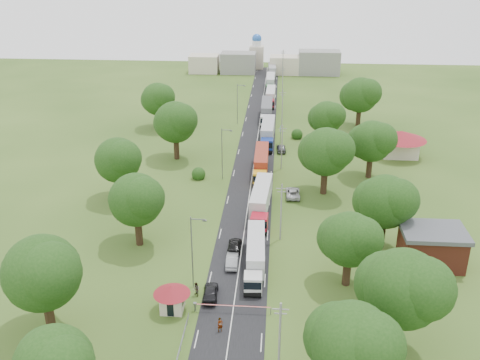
# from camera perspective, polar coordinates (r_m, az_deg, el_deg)

# --- Properties ---
(ground) EXTENTS (260.00, 260.00, 0.00)m
(ground) POSITION_cam_1_polar(r_m,az_deg,el_deg) (86.52, 0.68, -3.92)
(ground) COLOR #304C19
(ground) RESTS_ON ground
(road) EXTENTS (8.00, 200.00, 0.04)m
(road) POSITION_cam_1_polar(r_m,az_deg,el_deg) (104.68, 1.39, 1.08)
(road) COLOR black
(road) RESTS_ON ground
(boom_barrier) EXTENTS (9.22, 0.35, 1.18)m
(boom_barrier) POSITION_cam_1_polar(r_m,az_deg,el_deg) (64.93, -2.01, -13.28)
(boom_barrier) COLOR slate
(boom_barrier) RESTS_ON ground
(guard_booth) EXTENTS (4.40, 4.40, 3.45)m
(guard_booth) POSITION_cam_1_polar(r_m,az_deg,el_deg) (65.01, -7.27, -12.06)
(guard_booth) COLOR beige
(guard_booth) RESTS_ON ground
(info_sign) EXTENTS (0.12, 3.10, 4.10)m
(info_sign) POSITION_cam_1_polar(r_m,az_deg,el_deg) (117.62, 4.34, 5.11)
(info_sign) COLOR slate
(info_sign) RESTS_ON ground
(pole_0) EXTENTS (1.60, 0.24, 9.00)m
(pole_0) POSITION_cam_1_polar(r_m,az_deg,el_deg) (54.44, 4.24, -16.63)
(pole_0) COLOR gray
(pole_0) RESTS_ON ground
(pole_1) EXTENTS (1.60, 0.24, 9.00)m
(pole_1) POSITION_cam_1_polar(r_m,az_deg,el_deg) (78.03, 4.40, -3.34)
(pole_1) COLOR gray
(pole_1) RESTS_ON ground
(pole_2) EXTENTS (1.60, 0.24, 9.00)m
(pole_2) POSITION_cam_1_polar(r_m,az_deg,el_deg) (103.83, 4.49, 3.59)
(pole_2) COLOR gray
(pole_2) RESTS_ON ground
(pole_3) EXTENTS (1.60, 0.24, 9.00)m
(pole_3) POSITION_cam_1_polar(r_m,az_deg,el_deg) (130.54, 4.53, 7.72)
(pole_3) COLOR gray
(pole_3) RESTS_ON ground
(pole_4) EXTENTS (1.60, 0.24, 9.00)m
(pole_4) POSITION_cam_1_polar(r_m,az_deg,el_deg) (157.70, 4.57, 10.44)
(pole_4) COLOR gray
(pole_4) RESTS_ON ground
(pole_5) EXTENTS (1.60, 0.24, 9.00)m
(pole_5) POSITION_cam_1_polar(r_m,az_deg,el_deg) (185.11, 4.59, 12.36)
(pole_5) COLOR gray
(pole_5) RESTS_ON ground
(lamp_0) EXTENTS (2.03, 0.22, 10.00)m
(lamp_0) POSITION_cam_1_polar(r_m,az_deg,el_deg) (66.98, -5.03, -7.33)
(lamp_0) COLOR slate
(lamp_0) RESTS_ON ground
(lamp_1) EXTENTS (2.03, 0.22, 10.00)m
(lamp_1) POSITION_cam_1_polar(r_m,az_deg,el_deg) (98.42, -1.85, 3.06)
(lamp_1) COLOR slate
(lamp_1) RESTS_ON ground
(lamp_2) EXTENTS (2.03, 0.22, 10.00)m
(lamp_2) POSITION_cam_1_polar(r_m,az_deg,el_deg) (131.67, -0.23, 8.32)
(lamp_2) COLOR slate
(lamp_2) RESTS_ON ground
(tree_0) EXTENTS (8.80, 8.80, 11.07)m
(tree_0) POSITION_cam_1_polar(r_m,az_deg,el_deg) (51.14, 11.91, -16.55)
(tree_0) COLOR #382616
(tree_0) RESTS_ON ground
(tree_1) EXTENTS (9.60, 9.60, 12.05)m
(tree_1) POSITION_cam_1_polar(r_m,az_deg,el_deg) (58.18, 17.00, -10.91)
(tree_1) COLOR #382616
(tree_1) RESTS_ON ground
(tree_2) EXTENTS (8.00, 8.00, 10.10)m
(tree_2) POSITION_cam_1_polar(r_m,az_deg,el_deg) (68.15, 11.60, -6.17)
(tree_2) COLOR #382616
(tree_2) RESTS_ON ground
(tree_3) EXTENTS (8.80, 8.80, 11.07)m
(tree_3) POSITION_cam_1_polar(r_m,az_deg,el_deg) (77.66, 15.21, -2.20)
(tree_3) COLOR #382616
(tree_3) RESTS_ON ground
(tree_4) EXTENTS (9.60, 9.60, 12.05)m
(tree_4) POSITION_cam_1_polar(r_m,az_deg,el_deg) (92.93, 9.15, 3.03)
(tree_4) COLOR #382616
(tree_4) RESTS_ON ground
(tree_5) EXTENTS (8.80, 8.80, 11.07)m
(tree_5) POSITION_cam_1_polar(r_m,az_deg,el_deg) (101.77, 13.87, 4.07)
(tree_5) COLOR #382616
(tree_5) RESTS_ON ground
(tree_6) EXTENTS (8.00, 8.00, 10.10)m
(tree_6) POSITION_cam_1_polar(r_m,az_deg,el_deg) (117.13, 9.22, 6.64)
(tree_6) COLOR #382616
(tree_6) RESTS_ON ground
(tree_7) EXTENTS (9.60, 9.60, 12.05)m
(tree_7) POSITION_cam_1_polar(r_m,az_deg,el_deg) (132.26, 12.71, 8.85)
(tree_7) COLOR #382616
(tree_7) RESTS_ON ground
(tree_9) EXTENTS (9.60, 9.60, 12.05)m
(tree_9) POSITION_cam_1_polar(r_m,az_deg,el_deg) (61.87, -20.30, -9.18)
(tree_9) COLOR #382616
(tree_9) RESTS_ON ground
(tree_10) EXTENTS (8.80, 8.80, 11.07)m
(tree_10) POSITION_cam_1_polar(r_m,az_deg,el_deg) (76.95, -11.01, -2.02)
(tree_10) COLOR #382616
(tree_10) RESTS_ON ground
(tree_11) EXTENTS (8.80, 8.80, 11.07)m
(tree_11) POSITION_cam_1_polar(r_m,az_deg,el_deg) (92.09, -12.89, 2.12)
(tree_11) COLOR #382616
(tree_11) RESTS_ON ground
(tree_12) EXTENTS (9.60, 9.60, 12.05)m
(tree_12) POSITION_cam_1_polar(r_m,az_deg,el_deg) (108.79, -6.92, 6.17)
(tree_12) COLOR #382616
(tree_12) RESTS_ON ground
(tree_13) EXTENTS (8.80, 8.80, 11.07)m
(tree_13) POSITION_cam_1_polar(r_m,az_deg,el_deg) (129.41, -8.76, 8.55)
(tree_13) COLOR #382616
(tree_13) RESTS_ON ground
(house_brick) EXTENTS (8.60, 6.60, 5.20)m
(house_brick) POSITION_cam_1_polar(r_m,az_deg,el_deg) (77.53, 19.77, -6.67)
(house_brick) COLOR maroon
(house_brick) RESTS_ON ground
(house_cream) EXTENTS (10.08, 10.08, 5.80)m
(house_cream) POSITION_cam_1_polar(r_m,az_deg,el_deg) (115.45, 16.77, 4.15)
(house_cream) COLOR beige
(house_cream) RESTS_ON ground
(distant_town) EXTENTS (52.00, 8.00, 8.00)m
(distant_town) POSITION_cam_1_polar(r_m,az_deg,el_deg) (190.29, 3.10, 12.33)
(distant_town) COLOR gray
(distant_town) RESTS_ON ground
(church) EXTENTS (5.00, 5.00, 12.30)m
(church) POSITION_cam_1_polar(r_m,az_deg,el_deg) (197.96, 1.78, 13.34)
(church) COLOR beige
(church) RESTS_ON ground
(truck_0) EXTENTS (2.79, 13.80, 3.82)m
(truck_0) POSITION_cam_1_polar(r_m,az_deg,el_deg) (72.42, 1.66, -7.95)
(truck_0) COLOR silver
(truck_0) RESTS_ON ground
(truck_1) EXTENTS (3.42, 15.29, 4.22)m
(truck_1) POSITION_cam_1_polar(r_m,az_deg,el_deg) (86.68, 2.25, -2.24)
(truck_1) COLOR #AB1325
(truck_1) RESTS_ON ground
(truck_2) EXTENTS (2.60, 14.68, 4.07)m
(truck_2) POSITION_cam_1_polar(r_m,az_deg,el_deg) (102.47, 2.28, 1.86)
(truck_2) COLOR gold
(truck_2) RESTS_ON ground
(truck_3) EXTENTS (2.92, 15.60, 4.32)m
(truck_3) POSITION_cam_1_polar(r_m,az_deg,el_deg) (119.52, 2.98, 5.09)
(truck_3) COLOR navy
(truck_3) RESTS_ON ground
(truck_4) EXTENTS (2.80, 15.62, 4.33)m
(truck_4) POSITION_cam_1_polar(r_m,az_deg,el_deg) (136.21, 2.86, 7.39)
(truck_4) COLOR white
(truck_4) RESTS_ON ground
(truck_5) EXTENTS (2.52, 13.87, 3.84)m
(truck_5) POSITION_cam_1_polar(r_m,az_deg,el_deg) (151.37, 3.28, 8.90)
(truck_5) COLOR maroon
(truck_5) RESTS_ON ground
(truck_6) EXTENTS (2.58, 14.31, 3.97)m
(truck_6) POSITION_cam_1_polar(r_m,az_deg,el_deg) (168.01, 3.26, 10.37)
(truck_6) COLOR #235E29
(truck_6) RESTS_ON ground
(truck_7) EXTENTS (2.85, 14.00, 3.87)m
(truck_7) POSITION_cam_1_polar(r_m,az_deg,el_deg) (184.72, 3.43, 11.54)
(truck_7) COLOR #B4B4B4
(truck_7) RESTS_ON ground
(car_lane_front) EXTENTS (2.05, 4.59, 1.53)m
(car_lane_front) POSITION_cam_1_polar(r_m,az_deg,el_deg) (67.43, -3.17, -11.88)
(car_lane_front) COLOR black
(car_lane_front) RESTS_ON ground
(car_lane_mid) EXTENTS (1.73, 4.53, 1.47)m
(car_lane_mid) POSITION_cam_1_polar(r_m,az_deg,el_deg) (73.60, -0.84, -8.55)
(car_lane_mid) COLOR #96979D
(car_lane_mid) RESTS_ON ground
(car_lane_rear) EXTENTS (1.93, 4.74, 1.37)m
(car_lane_rear) POSITION_cam_1_polar(r_m,az_deg,el_deg) (77.04, -0.57, -7.02)
(car_lane_rear) COLOR black
(car_lane_rear) RESTS_ON ground
(car_verge_near) EXTENTS (2.51, 5.26, 1.45)m
(car_verge_near) POSITION_cam_1_polar(r_m,az_deg,el_deg) (93.52, 5.65, -1.37)
(car_verge_near) COLOR #BEBEBE
(car_verge_near) RESTS_ON ground
(car_verge_far) EXTENTS (2.07, 4.60, 1.53)m
(car_verge_far) POSITION_cam_1_polar(r_m,az_deg,el_deg) (114.51, 4.44, 3.42)
(car_verge_far) COLOR #4E4F55
(car_verge_far) RESTS_ON ground
(pedestrian_near) EXTENTS (0.79, 0.72, 1.82)m
(pedestrian_near) POSITION_cam_1_polar(r_m,az_deg,el_deg) (62.14, -2.14, -15.20)
(pedestrian_near) COLOR gray
(pedestrian_near) RESTS_ON ground
(pedestrian_booth) EXTENTS (1.12, 1.14, 1.85)m
(pedestrian_booth) POSITION_cam_1_polar(r_m,az_deg,el_deg) (67.73, -4.69, -11.59)
(pedestrian_booth) COLOR gray
(pedestrian_booth) RESTS_ON ground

